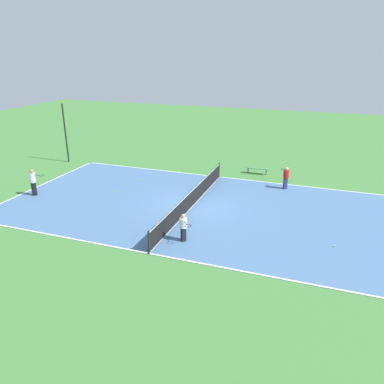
{
  "coord_description": "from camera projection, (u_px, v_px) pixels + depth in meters",
  "views": [
    {
      "loc": [
        -18.79,
        -6.77,
        8.45
      ],
      "look_at": [
        0.0,
        0.0,
        0.9
      ],
      "focal_mm": 35.0,
      "sensor_mm": 36.0,
      "label": 1
    }
  ],
  "objects": [
    {
      "name": "ground_plane",
      "position": [
        192.0,
        207.0,
        21.67
      ],
      "size": [
        80.0,
        80.0,
        0.0
      ],
      "primitive_type": "plane",
      "color": "#47843D"
    },
    {
      "name": "court_surface",
      "position": [
        192.0,
        206.0,
        21.66
      ],
      "size": [
        11.56,
        21.63,
        0.02
      ],
      "color": "#4C729E",
      "rests_on": "ground_plane"
    },
    {
      "name": "tennis_net",
      "position": [
        192.0,
        198.0,
        21.47
      ],
      "size": [
        11.36,
        0.1,
        1.04
      ],
      "color": "black",
      "rests_on": "court_surface"
    },
    {
      "name": "bench",
      "position": [
        257.0,
        169.0,
        27.29
      ],
      "size": [
        0.36,
        1.64,
        0.45
      ],
      "rotation": [
        0.0,
        0.0,
        1.57
      ],
      "color": "#4C8C4C",
      "rests_on": "ground_plane"
    },
    {
      "name": "player_near_white",
      "position": [
        183.0,
        226.0,
        17.45
      ],
      "size": [
        0.91,
        0.87,
        1.37
      ],
      "rotation": [
        0.0,
        0.0,
        3.88
      ],
      "color": "black",
      "rests_on": "court_surface"
    },
    {
      "name": "player_far_white",
      "position": [
        33.0,
        180.0,
        22.96
      ],
      "size": [
        0.62,
        0.99,
        1.7
      ],
      "rotation": [
        0.0,
        0.0,
        5.04
      ],
      "color": "black",
      "rests_on": "court_surface"
    },
    {
      "name": "player_coach_red",
      "position": [
        286.0,
        176.0,
        24.14
      ],
      "size": [
        0.98,
        0.74,
        1.47
      ],
      "rotation": [
        0.0,
        0.0,
        0.5
      ],
      "color": "navy",
      "rests_on": "court_surface"
    },
    {
      "name": "tennis_ball_near_net",
      "position": [
        141.0,
        180.0,
        25.96
      ],
      "size": [
        0.07,
        0.07,
        0.07
      ],
      "primitive_type": "sphere",
      "color": "#CCE033",
      "rests_on": "court_surface"
    },
    {
      "name": "tennis_ball_far_baseline",
      "position": [
        334.0,
        246.0,
        17.17
      ],
      "size": [
        0.07,
        0.07,
        0.07
      ],
      "primitive_type": "sphere",
      "color": "#CCE033",
      "rests_on": "court_surface"
    },
    {
      "name": "tennis_ball_midcourt",
      "position": [
        116.0,
        191.0,
        23.86
      ],
      "size": [
        0.07,
        0.07,
        0.07
      ],
      "primitive_type": "sphere",
      "color": "#CCE033",
      "rests_on": "court_surface"
    },
    {
      "name": "fence_post_back_right",
      "position": [
        65.0,
        133.0,
        29.61
      ],
      "size": [
        0.12,
        0.12,
        4.65
      ],
      "color": "black",
      "rests_on": "ground_plane"
    }
  ]
}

